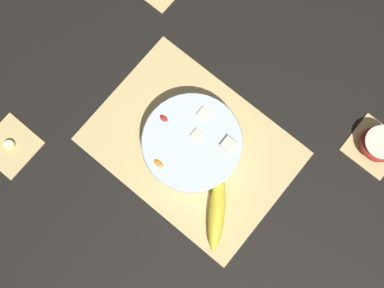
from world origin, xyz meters
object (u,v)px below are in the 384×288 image
fruit_salad_bowl (192,143)px  apple_half (379,144)px  whole_banana (217,211)px  banana_coin_single (9,145)px

fruit_salad_bowl → apple_half: bearing=-140.6°
fruit_salad_bowl → whole_banana: (-0.15, 0.09, -0.01)m
fruit_salad_bowl → banana_coin_single: size_ratio=8.29×
apple_half → whole_banana: bearing=61.8°
banana_coin_single → whole_banana: bearing=-158.2°
apple_half → banana_coin_single: 0.90m
whole_banana → banana_coin_single: bearing=21.8°
whole_banana → banana_coin_single: whole_banana is taller
whole_banana → apple_half: 0.43m
apple_half → banana_coin_single: size_ratio=3.06×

